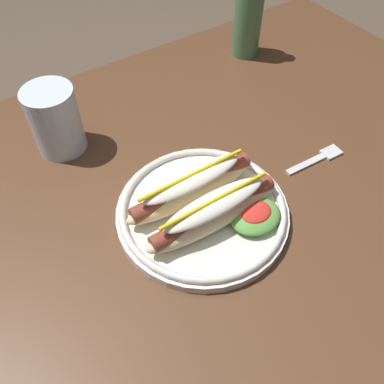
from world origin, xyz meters
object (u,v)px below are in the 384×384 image
Objects in this scene: water_cup at (55,120)px; fork at (318,159)px; hot_dog_plate at (205,206)px; glass_bottle at (248,18)px.

fork is at bearing -38.16° from water_cup.
hot_dog_plate is at bearing -179.14° from fork.
glass_bottle is at bearing 44.12° from hot_dog_plate.
glass_bottle reaches higher than hot_dog_plate.
glass_bottle is (0.48, 0.06, 0.02)m from water_cup.
water_cup is (-0.13, 0.28, 0.04)m from hot_dog_plate.
glass_bottle is (0.36, 0.35, 0.06)m from hot_dog_plate.
fork is (0.25, -0.01, -0.02)m from hot_dog_plate.
hot_dog_plate is 0.31m from water_cup.
fork is 0.98× the size of water_cup.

